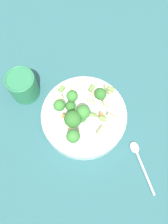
{
  "coord_description": "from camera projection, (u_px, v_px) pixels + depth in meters",
  "views": [
    {
      "loc": [
        -0.19,
        0.13,
        0.65
      ],
      "look_at": [
        0.0,
        0.0,
        0.07
      ],
      "focal_mm": 35.0,
      "sensor_mm": 36.0,
      "label": 1
    }
  ],
  "objects": [
    {
      "name": "pasta_salad",
      "position": [
        79.0,
        111.0,
        0.6
      ],
      "size": [
        0.19,
        0.2,
        0.08
      ],
      "color": "#8CB766",
      "rests_on": "bowl"
    },
    {
      "name": "ground_plane",
      "position": [
        84.0,
        119.0,
        0.69
      ],
      "size": [
        3.0,
        3.0,
        0.0
      ],
      "primitive_type": "plane",
      "color": "#2D6066"
    },
    {
      "name": "cup",
      "position": [
        23.0,
        86.0,
        0.68
      ],
      "size": [
        0.09,
        0.09,
        0.09
      ],
      "color": "#2D7F51",
      "rests_on": "ground_plane"
    },
    {
      "name": "bowl",
      "position": [
        84.0,
        116.0,
        0.66
      ],
      "size": [
        0.26,
        0.26,
        0.05
      ],
      "color": "white",
      "rests_on": "ground_plane"
    },
    {
      "name": "spoon",
      "position": [
        139.0,
        157.0,
        0.64
      ],
      "size": [
        0.16,
        0.06,
        0.01
      ],
      "rotation": [
        0.0,
        0.0,
        6.01
      ],
      "color": "silver",
      "rests_on": "ground_plane"
    }
  ]
}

